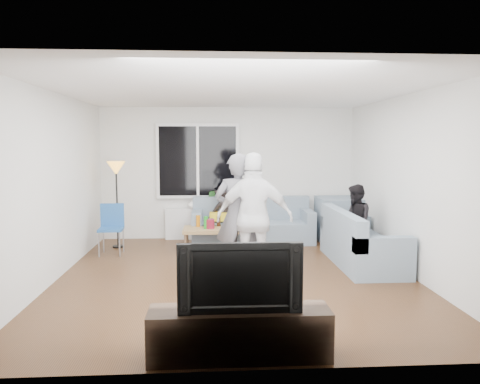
{
  "coord_description": "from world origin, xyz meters",
  "views": [
    {
      "loc": [
        -0.34,
        -6.4,
        1.89
      ],
      "look_at": [
        0.1,
        0.6,
        1.15
      ],
      "focal_mm": 34.43,
      "sensor_mm": 36.0,
      "label": 1
    }
  ],
  "objects": [
    {
      "name": "tv_console",
      "position": [
        -0.1,
        -2.5,
        0.22
      ],
      "size": [
        1.6,
        0.4,
        0.44
      ],
      "primitive_type": "cube",
      "color": "#34261A",
      "rests_on": "floor"
    },
    {
      "name": "sofa_back_section",
      "position": [
        0.45,
        2.27,
        0.42
      ],
      "size": [
        2.3,
        0.85,
        0.85
      ],
      "primitive_type": null,
      "color": "slate",
      "rests_on": "floor"
    },
    {
      "name": "wall_right",
      "position": [
        2.52,
        0.0,
        1.3
      ],
      "size": [
        0.04,
        5.5,
        2.6
      ],
      "primitive_type": "cube",
      "color": "silver",
      "rests_on": "ground"
    },
    {
      "name": "bottle_a",
      "position": [
        -0.58,
        1.8,
        0.5
      ],
      "size": [
        0.07,
        0.07,
        0.21
      ],
      "primitive_type": "cylinder",
      "color": "orange",
      "rests_on": "coffee_table"
    },
    {
      "name": "television",
      "position": [
        -0.1,
        -2.5,
        0.75
      ],
      "size": [
        1.07,
        0.14,
        0.62
      ],
      "primitive_type": "imported",
      "color": "black",
      "rests_on": "tv_console"
    },
    {
      "name": "window_glass",
      "position": [
        -0.6,
        2.65,
        1.55
      ],
      "size": [
        1.5,
        0.02,
        1.35
      ],
      "primitive_type": "cube",
      "color": "black",
      "rests_on": "window_frame"
    },
    {
      "name": "bottle_b",
      "position": [
        -0.44,
        1.58,
        0.51
      ],
      "size": [
        0.08,
        0.08,
        0.22
      ],
      "primitive_type": "cylinder",
      "color": "#198E1F",
      "rests_on": "coffee_table"
    },
    {
      "name": "bottle_e",
      "position": [
        0.04,
        1.73,
        0.51
      ],
      "size": [
        0.07,
        0.07,
        0.21
      ],
      "primitive_type": "cylinder",
      "color": "black",
      "rests_on": "coffee_table"
    },
    {
      "name": "sofa_corner",
      "position": [
        2.16,
        2.27,
        0.42
      ],
      "size": [
        0.85,
        0.85,
        0.85
      ],
      "primitive_type": "cube",
      "color": "slate",
      "rests_on": "floor"
    },
    {
      "name": "window_frame",
      "position": [
        -0.6,
        2.69,
        1.55
      ],
      "size": [
        1.62,
        0.06,
        1.47
      ],
      "primitive_type": "cube",
      "color": "white",
      "rests_on": "wall_back"
    },
    {
      "name": "vase",
      "position": [
        -0.72,
        2.62,
        0.7
      ],
      "size": [
        0.19,
        0.19,
        0.17
      ],
      "primitive_type": "imported",
      "rotation": [
        0.0,
        0.0,
        -0.21
      ],
      "color": "white",
      "rests_on": "radiator"
    },
    {
      "name": "floor",
      "position": [
        0.0,
        0.0,
        -0.02
      ],
      "size": [
        5.0,
        5.5,
        0.04
      ],
      "primitive_type": "cube",
      "color": "#56351C",
      "rests_on": "ground"
    },
    {
      "name": "pitcher",
      "position": [
        -0.37,
        1.61,
        0.49
      ],
      "size": [
        0.17,
        0.17,
        0.17
      ],
      "primitive_type": "cylinder",
      "color": "maroon",
      "rests_on": "coffee_table"
    },
    {
      "name": "spectator_right",
      "position": [
        2.02,
        0.92,
        0.61
      ],
      "size": [
        0.53,
        0.65,
        1.23
      ],
      "primitive_type": "imported",
      "rotation": [
        0.0,
        0.0,
        -1.69
      ],
      "color": "black",
      "rests_on": "floor"
    },
    {
      "name": "coffee_table",
      "position": [
        -0.29,
        1.66,
        0.2
      ],
      "size": [
        1.1,
        0.61,
        0.4
      ],
      "primitive_type": "cube",
      "rotation": [
        0.0,
        0.0,
        -0.01
      ],
      "color": "#A47D4F",
      "rests_on": "floor"
    },
    {
      "name": "potted_plant",
      "position": [
        -0.35,
        2.62,
        0.79
      ],
      "size": [
        0.2,
        0.17,
        0.35
      ],
      "primitive_type": "imported",
      "rotation": [
        0.0,
        0.0,
        -0.09
      ],
      "color": "#2C6528",
      "rests_on": "radiator"
    },
    {
      "name": "wall_back",
      "position": [
        0.0,
        2.77,
        1.3
      ],
      "size": [
        5.0,
        0.04,
        2.6
      ],
      "primitive_type": "cube",
      "color": "silver",
      "rests_on": "ground"
    },
    {
      "name": "player_left",
      "position": [
        0.03,
        -0.08,
        0.88
      ],
      "size": [
        0.7,
        0.51,
        1.76
      ],
      "primitive_type": "imported",
      "rotation": [
        0.0,
        0.0,
        3.0
      ],
      "color": "#535258",
      "rests_on": "floor"
    },
    {
      "name": "wall_left",
      "position": [
        -2.52,
        0.0,
        1.3
      ],
      "size": [
        0.04,
        5.5,
        2.6
      ],
      "primitive_type": "cube",
      "color": "silver",
      "rests_on": "ground"
    },
    {
      "name": "wall_front",
      "position": [
        0.0,
        -2.77,
        1.3
      ],
      "size": [
        5.0,
        0.04,
        2.6
      ],
      "primitive_type": "cube",
      "color": "silver",
      "rests_on": "ground"
    },
    {
      "name": "bottle_c",
      "position": [
        -0.21,
        1.83,
        0.49
      ],
      "size": [
        0.07,
        0.07,
        0.17
      ],
      "primitive_type": "cylinder",
      "color": "black",
      "rests_on": "coffee_table"
    },
    {
      "name": "player_right",
      "position": [
        0.24,
        -0.27,
        0.89
      ],
      "size": [
        1.1,
        0.62,
        1.77
      ],
      "primitive_type": "imported",
      "rotation": [
        0.0,
        0.0,
        2.96
      ],
      "color": "white",
      "rests_on": "floor"
    },
    {
      "name": "cushion_red",
      "position": [
        -0.15,
        2.33,
        0.51
      ],
      "size": [
        0.41,
        0.36,
        0.13
      ],
      "primitive_type": "cube",
      "rotation": [
        0.0,
        0.0,
        -0.17
      ],
      "color": "maroon",
      "rests_on": "sofa_back_section"
    },
    {
      "name": "ceiling",
      "position": [
        0.0,
        0.0,
        2.62
      ],
      "size": [
        5.0,
        5.5,
        0.04
      ],
      "primitive_type": "cube",
      "color": "white",
      "rests_on": "ground"
    },
    {
      "name": "radiator",
      "position": [
        -0.6,
        2.65,
        0.31
      ],
      "size": [
        1.3,
        0.12,
        0.62
      ],
      "primitive_type": "cube",
      "color": "silver",
      "rests_on": "floor"
    },
    {
      "name": "spectator_back",
      "position": [
        -0.08,
        2.3,
        0.56
      ],
      "size": [
        0.78,
        0.53,
        1.12
      ],
      "primitive_type": "imported",
      "rotation": [
        0.0,
        0.0,
        -0.16
      ],
      "color": "black",
      "rests_on": "floor"
    },
    {
      "name": "window_mullion",
      "position": [
        -0.6,
        2.64,
        1.55
      ],
      "size": [
        0.05,
        0.03,
        1.35
      ],
      "primitive_type": "cube",
      "color": "white",
      "rests_on": "window_frame"
    },
    {
      "name": "sofa_right_section",
      "position": [
        2.02,
        0.55,
        0.42
      ],
      "size": [
        2.0,
        0.85,
        0.85
      ],
      "primitive_type": null,
      "rotation": [
        0.0,
        0.0,
        1.57
      ],
      "color": "slate",
      "rests_on": "floor"
    },
    {
      "name": "cushion_yellow",
      "position": [
        -0.19,
        2.25,
        0.51
      ],
      "size": [
        0.38,
        0.32,
        0.14
      ],
      "primitive_type": "cube",
      "rotation": [
        0.0,
        0.0,
        -0.0
      ],
      "color": "yellow",
      "rests_on": "sofa_back_section"
    },
    {
      "name": "floor_lamp",
      "position": [
        -2.05,
        1.99,
        0.78
      ],
      "size": [
        0.32,
        0.32,
        1.56
      ],
      "primitive_type": null,
      "color": "#FFA730",
      "rests_on": "floor"
    },
    {
      "name": "side_chair",
      "position": [
        -2.05,
        1.43,
        0.43
      ],
      "size": [
        0.42,
        0.42,
        0.86
      ],
      "primitive_type": null,
      "rotation": [
        0.0,
        0.0,
        0.05
      ],
      "color": "#225497",
      "rests_on": "floor"
    }
  ]
}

